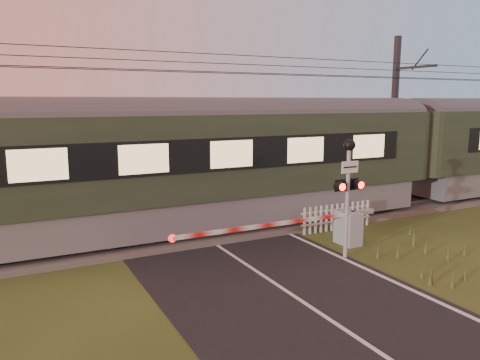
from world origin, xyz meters
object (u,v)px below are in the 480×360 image
train (404,150)px  crossing_signal (348,177)px  picket_fence (337,217)px  catenary_mast (395,114)px  boom_gate (340,227)px

train → crossing_signal: size_ratio=13.32×
picket_fence → catenary_mast: 8.57m
train → crossing_signal: bearing=-146.8°
boom_gate → crossing_signal: (-0.59, -1.02, 1.80)m
train → crossing_signal: 8.06m
boom_gate → picket_fence: (1.10, 1.50, -0.12)m
crossing_signal → catenary_mast: size_ratio=0.46×
train → picket_fence: bearing=-159.4°
train → catenary_mast: size_ratio=6.13×
crossing_signal → catenary_mast: 10.79m
train → catenary_mast: catenary_mast is taller
picket_fence → boom_gate: bearing=-126.3°
train → catenary_mast: (1.62, 2.23, 1.48)m
train → picket_fence: train is taller
crossing_signal → train: bearing=33.2°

